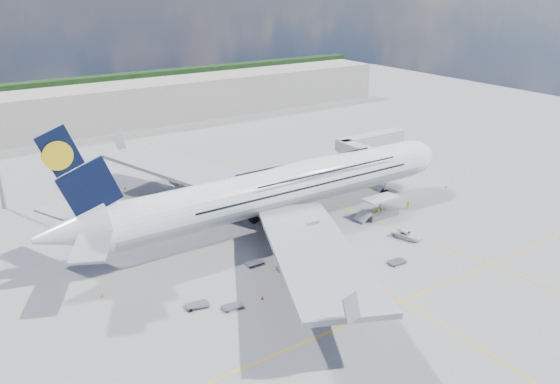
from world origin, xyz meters
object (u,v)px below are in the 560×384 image
catering_truck_outer (88,180)px  cargo_loader (379,210)px  baggage_tug (323,255)px  catering_truck_inner (173,204)px  cone_wing_left_inner (167,205)px  dolly_row_a (233,306)px  crew_wing (288,283)px  dolly_back (197,305)px  cone_wing_left_outer (125,188)px  dolly_row_c (288,267)px  service_van (407,235)px  dolly_nose_near (322,243)px  cone_wing_right_outer (262,297)px  jet_bridge (368,146)px  crew_van (378,212)px  crew_nose (373,187)px  crew_loader (408,205)px  dolly_nose_far (397,261)px  cone_nose (446,186)px  cone_wing_right_inner (307,269)px  airliner (283,187)px  cone_tail (103,295)px  dolly_row_b (255,263)px  crew_tug (339,241)px

catering_truck_outer → cargo_loader: bearing=-10.5°
baggage_tug → catering_truck_inner: size_ratio=0.48×
catering_truck_inner → cone_wing_left_inner: size_ratio=9.80×
dolly_row_a → crew_wing: 8.94m
dolly_back → cone_wing_left_outer: size_ratio=6.11×
dolly_row_c → catering_truck_inner: catering_truck_inner is taller
cargo_loader → service_van: cargo_loader is taller
dolly_nose_near → cone_wing_right_outer: (-15.84, -7.31, -0.89)m
jet_bridge → crew_van: size_ratio=9.52×
dolly_back → crew_nose: 52.54m
jet_bridge → crew_loader: size_ratio=10.48×
dolly_nose_far → cone_wing_right_outer: 22.69m
cone_nose → service_van: bearing=-152.8°
cone_wing_right_inner → airliner: bearing=68.2°
cone_wing_left_outer → dolly_nose_far: bearing=-66.0°
jet_bridge → dolly_row_c: size_ratio=5.42×
crew_wing → cone_wing_left_outer: bearing=23.8°
crew_van → crew_wing: bearing=72.6°
airliner → dolly_nose_far: bearing=-73.7°
dolly_back → cone_tail: cone_tail is taller
service_van → baggage_tug: bearing=153.8°
dolly_back → cone_nose: size_ratio=5.81×
dolly_row_b → catering_truck_inner: catering_truck_inner is taller
catering_truck_inner → crew_van: 37.79m
cargo_loader → cone_nose: 22.29m
cargo_loader → cone_wing_left_inner: 40.28m
cargo_loader → airliner: bearing=156.8°
catering_truck_outer → cone_nose: size_ratio=12.96×
dolly_row_a → dolly_back: dolly_back is taller
crew_van → cone_tail: 50.09m
dolly_nose_far → crew_tug: size_ratio=1.88×
dolly_row_c → dolly_nose_near: (8.24, 2.39, 0.77)m
dolly_row_a → catering_truck_inner: (6.35, 34.25, 1.32)m
service_van → dolly_row_a: bearing=164.5°
cone_wing_left_outer → cone_wing_right_outer: 51.49m
catering_truck_inner → cone_tail: (-19.86, -21.95, -1.37)m
catering_truck_outer → crew_loader: size_ratio=4.15×
crew_van → cone_wing_left_inner: (-30.18, 26.21, -0.70)m
catering_truck_outer → crew_wing: bearing=-40.5°
cone_wing_left_inner → cone_wing_left_outer: size_ratio=1.09×
dolly_row_a → cone_wing_left_outer: size_ratio=5.26×
dolly_row_a → cone_wing_right_inner: (14.02, 2.59, -0.06)m
cargo_loader → dolly_nose_near: 17.45m
cone_wing_left_outer → cone_wing_right_outer: (1.68, -51.47, 0.02)m
dolly_back → crew_wing: 13.03m
cone_nose → cone_tail: (-72.59, -2.64, -0.01)m
baggage_tug → crew_wing: size_ratio=1.47×
dolly_nose_near → cone_wing_right_outer: bearing=-136.4°
crew_nose → crew_tug: 26.53m
cone_nose → cone_wing_right_inner: cone_nose is taller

